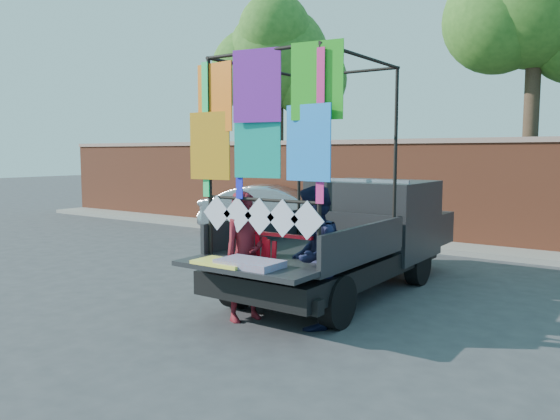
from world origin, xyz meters
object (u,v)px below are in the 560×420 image
Objects in this scene: woman at (246,256)px; man at (313,257)px; sedan at (276,210)px; pickup_truck at (359,234)px.

woman is 0.95m from man.
sedan is at bearing -157.65° from man.
man is at bearing -164.48° from sedan.
sedan is at bearing 52.41° from woman.
man is (0.55, -2.36, 0.03)m from pickup_truck.
woman is at bearing -97.90° from pickup_truck.
sedan is 7.78m from woman.
pickup_truck is 6.02m from sedan.
man reaches higher than woman.
sedan is (-4.53, 3.96, -0.21)m from pickup_truck.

